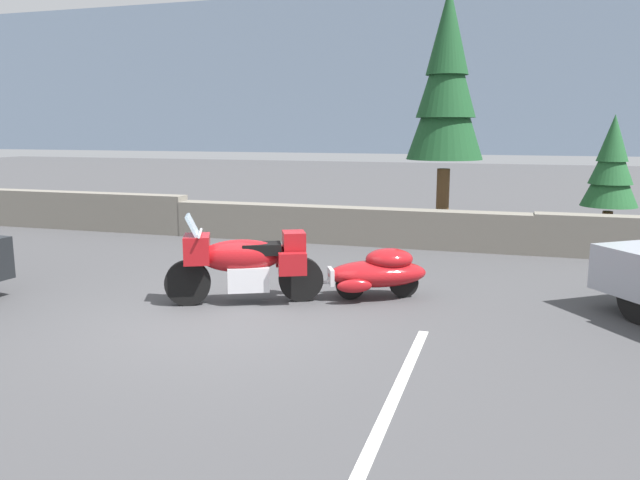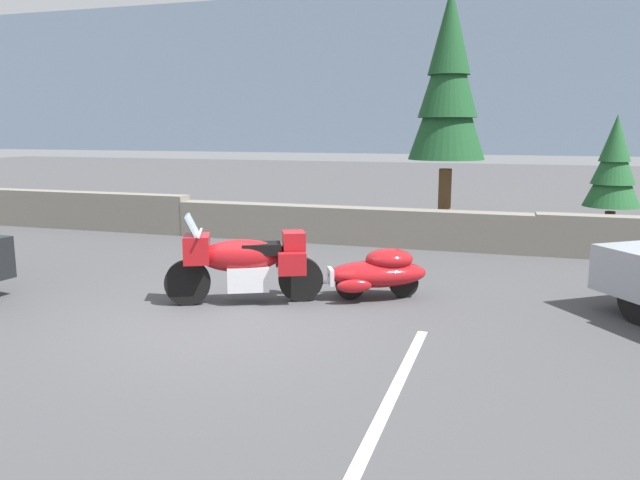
{
  "view_description": "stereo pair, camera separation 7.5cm",
  "coord_description": "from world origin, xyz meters",
  "px_view_note": "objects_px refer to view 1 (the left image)",
  "views": [
    {
      "loc": [
        3.54,
        -7.32,
        2.54
      ],
      "look_at": [
        0.76,
        1.67,
        0.85
      ],
      "focal_mm": 35.03,
      "sensor_mm": 36.0,
      "label": 1
    },
    {
      "loc": [
        3.61,
        -7.3,
        2.54
      ],
      "look_at": [
        0.76,
        1.67,
        0.85
      ],
      "focal_mm": 35.03,
      "sensor_mm": 36.0,
      "label": 2
    }
  ],
  "objects_px": {
    "touring_motorcycle": "(244,262)",
    "pine_tree_secondary": "(612,166)",
    "pine_tree_tall": "(447,83)",
    "car_shaped_trailer": "(378,271)"
  },
  "relations": [
    {
      "from": "touring_motorcycle",
      "to": "pine_tree_secondary",
      "type": "bearing_deg",
      "value": 47.19
    },
    {
      "from": "pine_tree_tall",
      "to": "pine_tree_secondary",
      "type": "relative_size",
      "value": 1.99
    },
    {
      "from": "touring_motorcycle",
      "to": "pine_tree_tall",
      "type": "xyz_separation_m",
      "value": [
        2.16,
        6.37,
        2.91
      ]
    },
    {
      "from": "touring_motorcycle",
      "to": "car_shaped_trailer",
      "type": "bearing_deg",
      "value": 24.99
    },
    {
      "from": "touring_motorcycle",
      "to": "pine_tree_secondary",
      "type": "xyz_separation_m",
      "value": [
        5.64,
        6.09,
        1.15
      ]
    },
    {
      "from": "car_shaped_trailer",
      "to": "pine_tree_tall",
      "type": "bearing_deg",
      "value": 86.4
    },
    {
      "from": "touring_motorcycle",
      "to": "pine_tree_tall",
      "type": "relative_size",
      "value": 0.38
    },
    {
      "from": "touring_motorcycle",
      "to": "car_shaped_trailer",
      "type": "xyz_separation_m",
      "value": [
        1.81,
        0.85,
        -0.21
      ]
    },
    {
      "from": "pine_tree_tall",
      "to": "pine_tree_secondary",
      "type": "distance_m",
      "value": 3.91
    },
    {
      "from": "car_shaped_trailer",
      "to": "pine_tree_secondary",
      "type": "bearing_deg",
      "value": 53.88
    }
  ]
}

